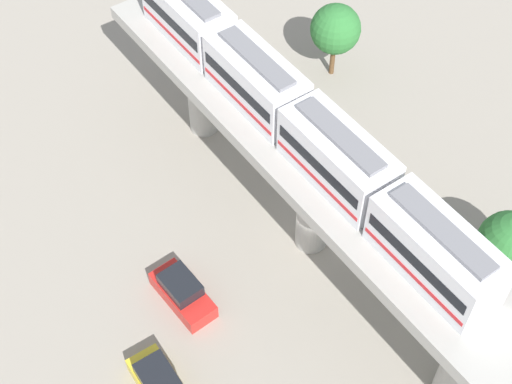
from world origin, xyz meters
The scene contains 6 objects.
ground_plane centered at (0.00, 0.00, 0.00)m, with size 120.00×120.00×0.00m, color gray.
viaduct centered at (0.00, 0.00, 5.65)m, with size 5.20×35.80×7.18m.
train centered at (0.00, 2.11, 8.72)m, with size 2.64×27.45×3.24m.
parked_car_red centered at (-8.32, 1.00, 0.74)m, with size 2.01×4.29×1.76m.
tree_near_viaduct centered at (10.49, 10.93, 3.92)m, with size 3.51×3.51×5.70m.
tree_mid_lot centered at (7.19, -8.12, 3.17)m, with size 3.67×3.67×5.02m.
Camera 1 is at (-17.71, -19.21, 36.34)m, focal length 52.36 mm.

